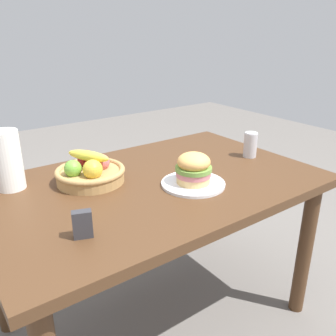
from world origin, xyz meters
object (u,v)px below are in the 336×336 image
soda_can (250,145)px  paper_towel_roll (8,160)px  plate (193,184)px  sandwich (194,168)px  fruit_basket (90,171)px  napkin_holder (82,224)px

soda_can → paper_towel_roll: size_ratio=0.53×
plate → soda_can: soda_can is taller
paper_towel_roll → plate: bearing=-33.5°
sandwich → paper_towel_roll: 0.74m
sandwich → soda_can: size_ratio=1.19×
soda_can → fruit_basket: fruit_basket is taller
plate → paper_towel_roll: 0.74m
sandwich → fruit_basket: sandwich is taller
plate → sandwich: sandwich is taller
paper_towel_roll → fruit_basket: bearing=-23.8°
fruit_basket → paper_towel_roll: 0.32m
soda_can → paper_towel_roll: (-1.07, 0.30, 0.06)m
paper_towel_roll → napkin_holder: size_ratio=2.67×
fruit_basket → sandwich: bearing=-40.6°
paper_towel_roll → napkin_holder: 0.52m
plate → fruit_basket: (-0.33, 0.28, 0.04)m
soda_can → sandwich: bearing=-167.3°
soda_can → napkin_holder: size_ratio=1.40×
soda_can → napkin_holder: soda_can is taller
napkin_holder → plate: bearing=30.9°
plate → sandwich: bearing=-116.6°
soda_can → fruit_basket: bearing=167.1°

